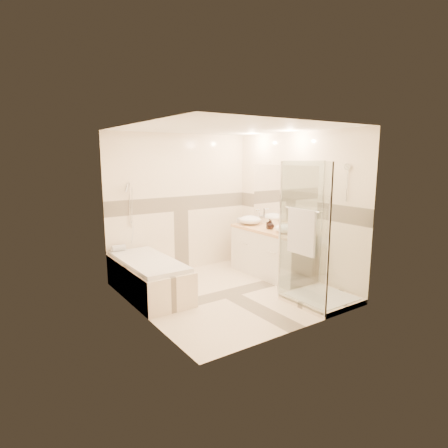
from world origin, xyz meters
TOP-DOWN VIEW (x-y plane):
  - room at (0.06, 0.01)m, footprint 2.82×3.02m
  - bathtub at (-1.02, 0.65)m, footprint 0.75×1.70m
  - vanity at (1.12, 0.30)m, footprint 0.58×1.62m
  - shower_enclosure at (0.83, -0.97)m, footprint 0.96×0.93m
  - vessel_sink_near at (1.10, 0.86)m, footprint 0.42×0.42m
  - vessel_sink_far at (1.10, -0.10)m, footprint 0.38×0.38m
  - faucet_near at (1.32, 0.86)m, footprint 0.11×0.03m
  - faucet_far at (1.32, -0.10)m, footprint 0.12×0.03m
  - amenity_bottle_a at (1.10, 0.32)m, footprint 0.09×0.10m
  - amenity_bottle_b at (1.10, 0.28)m, footprint 0.17×0.17m
  - folded_towels at (1.10, 1.02)m, footprint 0.20×0.30m
  - rolled_towel at (-1.22, 1.40)m, footprint 0.22×0.10m

SIDE VIEW (x-z plane):
  - bathtub at x=-1.02m, z-range 0.03..0.59m
  - vanity at x=1.12m, z-range 0.00..0.85m
  - shower_enclosure at x=0.83m, z-range -0.51..1.53m
  - rolled_towel at x=-1.22m, z-range 0.56..0.66m
  - folded_towels at x=1.10m, z-range 0.85..0.94m
  - vessel_sink_far at x=1.10m, z-range 0.85..1.00m
  - amenity_bottle_b at x=1.10m, z-range 0.85..1.01m
  - vessel_sink_near at x=1.10m, z-range 0.85..1.02m
  - amenity_bottle_a at x=1.10m, z-range 0.85..1.03m
  - faucet_near at x=1.32m, z-range 0.87..1.15m
  - faucet_far at x=1.32m, z-range 0.87..1.17m
  - room at x=0.06m, z-range 0.00..2.52m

